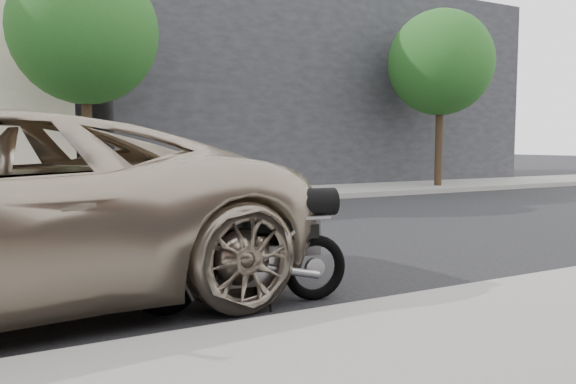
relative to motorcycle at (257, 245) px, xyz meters
The scene contains 6 objects.
ground 3.76m from the motorcycle, 119.98° to the right, with size 120.00×120.00×0.00m, color black.
far_sidewalk 9.91m from the motorcycle, 100.82° to the right, with size 44.00×3.00×0.15m, color gray.
far_building_dark 19.15m from the motorcycle, 117.92° to the right, with size 16.00×11.00×7.00m.
street_tree_left 14.68m from the motorcycle, 139.66° to the right, with size 3.40×3.40×5.70m.
street_tree_mid 9.89m from the motorcycle, 89.12° to the right, with size 3.40×3.40×5.70m.
motorcycle is the anchor object (origin of this frame).
Camera 1 is at (4.07, 8.01, 1.55)m, focal length 35.00 mm.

